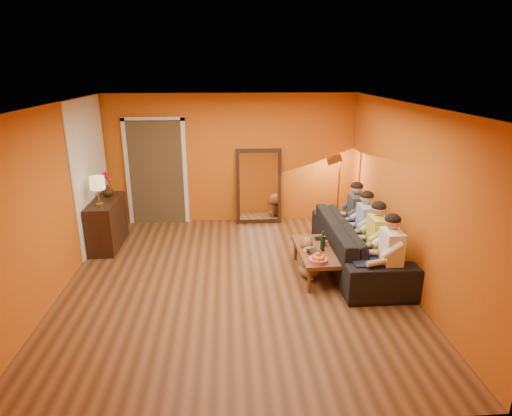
{
  "coord_description": "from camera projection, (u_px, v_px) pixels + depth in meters",
  "views": [
    {
      "loc": [
        -0.08,
        -5.76,
        3.09
      ],
      "look_at": [
        0.35,
        0.5,
        1.0
      ],
      "focal_mm": 30.0,
      "sensor_mm": 36.0,
      "label": 1
    }
  ],
  "objects": [
    {
      "name": "room_shell",
      "position": [
        233.0,
        192.0,
        6.37
      ],
      "size": [
        5.0,
        5.5,
        2.6
      ],
      "color": "brown",
      "rests_on": "ground"
    },
    {
      "name": "white_accent",
      "position": [
        91.0,
        173.0,
        7.52
      ],
      "size": [
        0.02,
        1.9,
        2.58
      ],
      "primitive_type": "cube",
      "color": "white",
      "rests_on": "wall_left"
    },
    {
      "name": "doorway_recess",
      "position": [
        158.0,
        172.0,
        8.69
      ],
      "size": [
        1.06,
        0.3,
        2.1
      ],
      "primitive_type": "cube",
      "color": "#3F2D19",
      "rests_on": "floor"
    },
    {
      "name": "door_jamb_left",
      "position": [
        128.0,
        173.0,
        8.53
      ],
      "size": [
        0.08,
        0.06,
        2.2
      ],
      "primitive_type": "cube",
      "color": "white",
      "rests_on": "wall_back"
    },
    {
      "name": "door_jamb_right",
      "position": [
        185.0,
        173.0,
        8.61
      ],
      "size": [
        0.08,
        0.06,
        2.2
      ],
      "primitive_type": "cube",
      "color": "white",
      "rests_on": "wall_back"
    },
    {
      "name": "door_header",
      "position": [
        153.0,
        119.0,
        8.23
      ],
      "size": [
        1.22,
        0.06,
        0.08
      ],
      "primitive_type": "cube",
      "color": "white",
      "rests_on": "wall_back"
    },
    {
      "name": "mirror_frame",
      "position": [
        259.0,
        186.0,
        8.72
      ],
      "size": [
        0.92,
        0.27,
        1.51
      ],
      "primitive_type": "cube",
      "rotation": [
        -0.14,
        0.0,
        0.0
      ],
      "color": "#312010",
      "rests_on": "floor"
    },
    {
      "name": "mirror_glass",
      "position": [
        259.0,
        187.0,
        8.68
      ],
      "size": [
        0.78,
        0.21,
        1.35
      ],
      "primitive_type": "cube",
      "rotation": [
        -0.14,
        0.0,
        0.0
      ],
      "color": "white",
      "rests_on": "mirror_frame"
    },
    {
      "name": "sideboard",
      "position": [
        107.0,
        223.0,
        7.62
      ],
      "size": [
        0.44,
        1.18,
        0.85
      ],
      "primitive_type": "cube",
      "color": "#312010",
      "rests_on": "floor"
    },
    {
      "name": "table_lamp",
      "position": [
        98.0,
        191.0,
        7.12
      ],
      "size": [
        0.24,
        0.24,
        0.51
      ],
      "primitive_type": null,
      "color": "beige",
      "rests_on": "sideboard"
    },
    {
      "name": "sofa",
      "position": [
        358.0,
        243.0,
        6.87
      ],
      "size": [
        2.58,
        1.01,
        0.75
      ],
      "primitive_type": "imported",
      "rotation": [
        0.0,
        0.0,
        1.57
      ],
      "color": "black",
      "rests_on": "floor"
    },
    {
      "name": "coffee_table",
      "position": [
        318.0,
        262.0,
        6.62
      ],
      "size": [
        0.65,
        1.24,
        0.42
      ],
      "primitive_type": null,
      "rotation": [
        0.0,
        0.0,
        0.03
      ],
      "color": "brown",
      "rests_on": "floor"
    },
    {
      "name": "floor_lamp",
      "position": [
        338.0,
        192.0,
        8.44
      ],
      "size": [
        0.34,
        0.29,
        1.44
      ],
      "primitive_type": null,
      "rotation": [
        0.0,
        0.0,
        -0.19
      ],
      "color": "#BA8B36",
      "rests_on": "floor"
    },
    {
      "name": "dog",
      "position": [
        309.0,
        257.0,
        6.56
      ],
      "size": [
        0.43,
        0.57,
        0.6
      ],
      "primitive_type": null,
      "rotation": [
        0.0,
        0.0,
        -0.22
      ],
      "color": "#A16F48",
      "rests_on": "floor"
    },
    {
      "name": "person_far_left",
      "position": [
        390.0,
        256.0,
        5.86
      ],
      "size": [
        0.7,
        0.44,
        1.22
      ],
      "primitive_type": null,
      "color": "white",
      "rests_on": "sofa"
    },
    {
      "name": "person_mid_left",
      "position": [
        377.0,
        241.0,
        6.38
      ],
      "size": [
        0.7,
        0.44,
        1.22
      ],
      "primitive_type": null,
      "color": "#D4D446",
      "rests_on": "sofa"
    },
    {
      "name": "person_mid_right",
      "position": [
        366.0,
        227.0,
        6.9
      ],
      "size": [
        0.7,
        0.44,
        1.22
      ],
      "primitive_type": null,
      "color": "#8BA4D7",
      "rests_on": "sofa"
    },
    {
      "name": "person_far_right",
      "position": [
        356.0,
        216.0,
        7.43
      ],
      "size": [
        0.7,
        0.44,
        1.22
      ],
      "primitive_type": null,
      "color": "#343439",
      "rests_on": "sofa"
    },
    {
      "name": "fruit_bowl",
      "position": [
        318.0,
        257.0,
        6.09
      ],
      "size": [
        0.26,
        0.26,
        0.16
      ],
      "primitive_type": null,
      "color": "#E55087",
      "rests_on": "coffee_table"
    },
    {
      "name": "wine_bottle",
      "position": [
        323.0,
        241.0,
        6.46
      ],
      "size": [
        0.07,
        0.07,
        0.31
      ],
      "primitive_type": "cylinder",
      "color": "black",
      "rests_on": "coffee_table"
    },
    {
      "name": "tumbler",
      "position": [
        324.0,
        243.0,
        6.66
      ],
      "size": [
        0.1,
        0.1,
        0.09
      ],
      "primitive_type": "imported",
      "rotation": [
        0.0,
        0.0,
        -0.09
      ],
      "color": "#B27F3F",
      "rests_on": "coffee_table"
    },
    {
      "name": "laptop",
      "position": [
        325.0,
        239.0,
        6.89
      ],
      "size": [
        0.32,
        0.21,
        0.02
      ],
      "primitive_type": "imported",
      "rotation": [
        0.0,
        0.0,
        0.02
      ],
      "color": "black",
      "rests_on": "coffee_table"
    },
    {
      "name": "book_lower",
      "position": [
        309.0,
        254.0,
        6.34
      ],
      "size": [
        0.24,
        0.27,
        0.02
      ],
      "primitive_type": "imported",
      "rotation": [
        0.0,
        0.0,
        0.3
      ],
      "color": "#312010",
      "rests_on": "coffee_table"
    },
    {
      "name": "book_mid",
      "position": [
        310.0,
        253.0,
        6.35
      ],
      "size": [
        0.18,
        0.25,
        0.02
      ],
      "primitive_type": "imported",
      "rotation": [
        0.0,
        0.0,
        -0.0
      ],
      "color": "red",
      "rests_on": "book_lower"
    },
    {
      "name": "book_upper",
      "position": [
        309.0,
        252.0,
        6.32
      ],
      "size": [
        0.21,
        0.25,
        0.02
      ],
      "primitive_type": "imported",
      "rotation": [
        0.0,
        0.0,
        0.31
      ],
      "color": "black",
      "rests_on": "book_mid"
    },
    {
      "name": "vase",
      "position": [
        108.0,
        191.0,
        7.69
      ],
      "size": [
        0.2,
        0.2,
        0.21
      ],
      "primitive_type": "imported",
      "color": "#312010",
      "rests_on": "sideboard"
    },
    {
      "name": "flowers",
      "position": [
        106.0,
        177.0,
        7.61
      ],
      "size": [
        0.17,
        0.17,
        0.48
      ],
      "primitive_type": null,
      "color": "red",
      "rests_on": "vase"
    }
  ]
}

